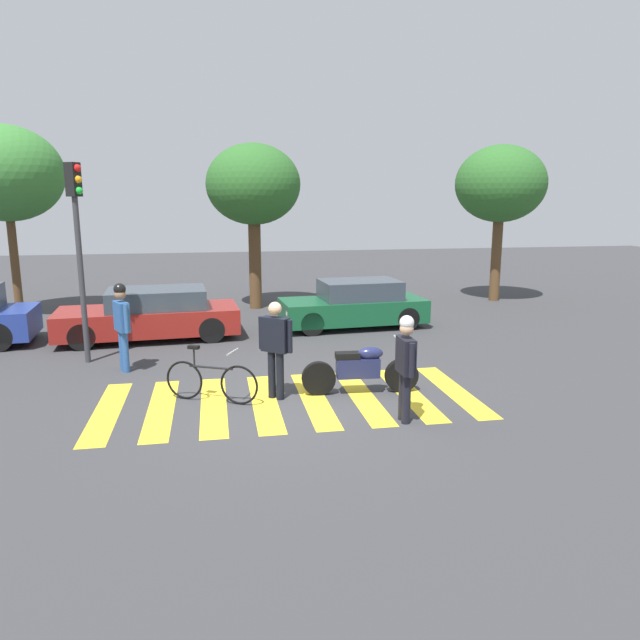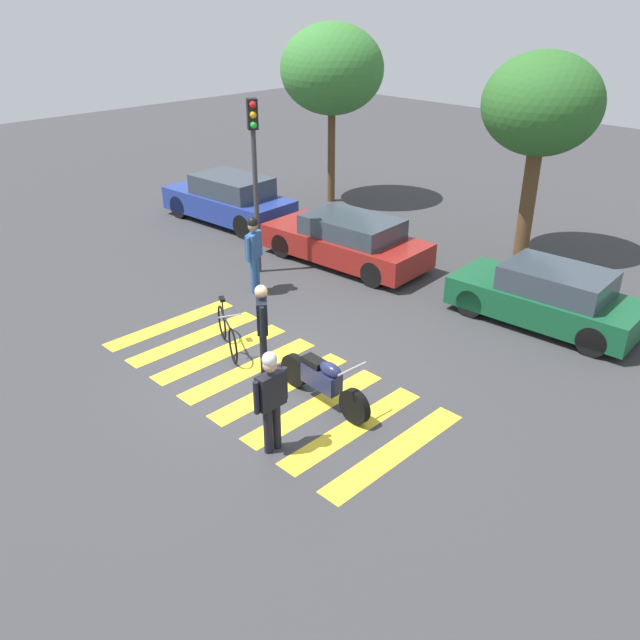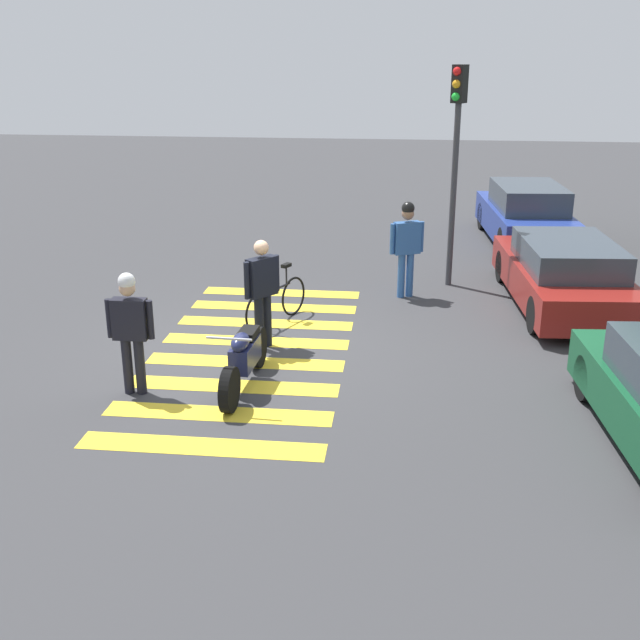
# 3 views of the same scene
# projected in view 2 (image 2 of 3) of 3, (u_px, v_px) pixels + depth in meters

# --- Properties ---
(ground_plane) EXTENTS (60.00, 60.00, 0.00)m
(ground_plane) POSITION_uv_depth(u_px,v_px,m) (265.00, 378.00, 12.45)
(ground_plane) COLOR #38383A
(police_motorcycle) EXTENTS (2.20, 0.62, 1.03)m
(police_motorcycle) POSITION_uv_depth(u_px,v_px,m) (323.00, 381.00, 11.50)
(police_motorcycle) COLOR black
(police_motorcycle) RESTS_ON ground_plane
(leaning_bicycle) EXTENTS (1.62, 0.82, 1.02)m
(leaning_bicycle) POSITION_uv_depth(u_px,v_px,m) (227.00, 332.00, 13.27)
(leaning_bicycle) COLOR black
(leaning_bicycle) RESTS_ON ground_plane
(officer_on_foot) EXTENTS (0.57, 0.48, 1.79)m
(officer_on_foot) POSITION_uv_depth(u_px,v_px,m) (262.00, 322.00, 12.23)
(officer_on_foot) COLOR black
(officer_on_foot) RESTS_ON ground_plane
(officer_by_motorcycle) EXTENTS (0.23, 0.67, 1.77)m
(officer_by_motorcycle) POSITION_uv_depth(u_px,v_px,m) (271.00, 395.00, 10.07)
(officer_by_motorcycle) COLOR black
(officer_by_motorcycle) RESTS_ON ground_plane
(pedestrian_bystander) EXTENTS (0.39, 0.64, 1.88)m
(pedestrian_bystander) POSITION_uv_depth(u_px,v_px,m) (254.00, 249.00, 15.50)
(pedestrian_bystander) COLOR #2D5999
(pedestrian_bystander) RESTS_ON ground_plane
(crosswalk_stripes) EXTENTS (6.75, 3.09, 0.01)m
(crosswalk_stripes) POSITION_uv_depth(u_px,v_px,m) (265.00, 378.00, 12.44)
(crosswalk_stripes) COLOR yellow
(crosswalk_stripes) RESTS_ON ground_plane
(car_blue_hatchback) EXTENTS (4.49, 2.04, 1.48)m
(car_blue_hatchback) POSITION_uv_depth(u_px,v_px,m) (229.00, 200.00, 20.46)
(car_blue_hatchback) COLOR black
(car_blue_hatchback) RESTS_ON ground_plane
(car_maroon_wagon) EXTENTS (4.64, 2.13, 1.30)m
(car_maroon_wagon) POSITION_uv_depth(u_px,v_px,m) (347.00, 241.00, 17.39)
(car_maroon_wagon) COLOR black
(car_maroon_wagon) RESTS_ON ground_plane
(car_green_compact) EXTENTS (4.11, 1.93, 1.33)m
(car_green_compact) POSITION_uv_depth(u_px,v_px,m) (547.00, 297.00, 14.19)
(car_green_compact) COLOR black
(car_green_compact) RESTS_ON ground_plane
(traffic_light_pole) EXTENTS (0.36, 0.33, 4.31)m
(traffic_light_pole) POSITION_uv_depth(u_px,v_px,m) (254.00, 160.00, 15.82)
(traffic_light_pole) COLOR #38383D
(traffic_light_pole) RESTS_ON ground_plane
(street_tree_near) EXTENTS (3.31, 3.31, 5.70)m
(street_tree_near) POSITION_uv_depth(u_px,v_px,m) (332.00, 70.00, 20.92)
(street_tree_near) COLOR brown
(street_tree_near) RESTS_ON ground_plane
(street_tree_mid) EXTENTS (3.00, 3.00, 5.28)m
(street_tree_mid) POSITION_uv_depth(u_px,v_px,m) (542.00, 106.00, 16.46)
(street_tree_mid) COLOR brown
(street_tree_mid) RESTS_ON ground_plane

